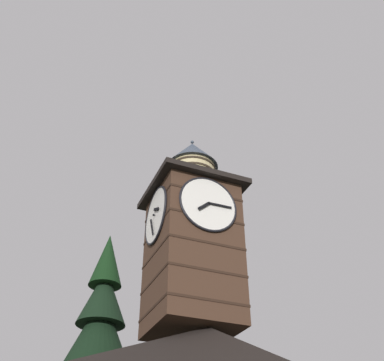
% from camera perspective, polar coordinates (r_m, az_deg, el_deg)
% --- Properties ---
extents(clock_tower, '(3.96, 3.96, 9.44)m').
position_cam_1_polar(clock_tower, '(20.57, 0.00, -6.69)').
color(clock_tower, '#422B1E').
rests_on(clock_tower, building_main).
extents(moon, '(2.19, 2.19, 2.19)m').
position_cam_1_polar(moon, '(48.45, 1.63, -19.08)').
color(moon, silver).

